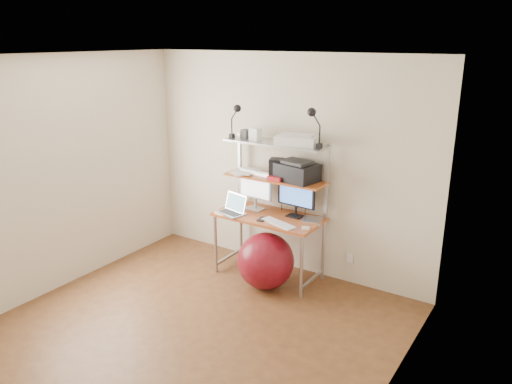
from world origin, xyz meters
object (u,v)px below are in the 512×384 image
laptop (233,209)px  printer (296,171)px  exercise_ball (266,261)px  monitor_silver (255,187)px  monitor_black (296,196)px

laptop → printer: (0.63, 0.30, 0.47)m
exercise_ball → monitor_silver: bearing=135.4°
printer → exercise_ball: (-0.13, -0.41, -0.94)m
monitor_silver → monitor_black: bearing=9.1°
laptop → monitor_silver: bearing=76.1°
monitor_black → laptop: bearing=-151.4°
monitor_black → printer: (-0.02, 0.01, 0.28)m
monitor_black → monitor_silver: bearing=-172.0°
laptop → exercise_ball: 0.70m
monitor_black → printer: bearing=149.5°
printer → monitor_silver: bearing=-163.3°
monitor_black → exercise_ball: (-0.15, -0.39, -0.66)m
monitor_silver → exercise_ball: bearing=-39.2°
monitor_black → laptop: 0.73m
monitor_black → printer: printer is taller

